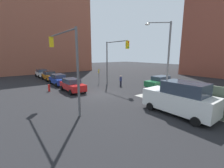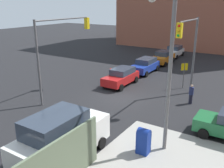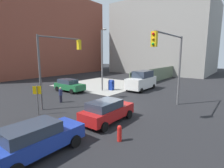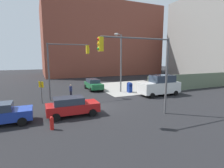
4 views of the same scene
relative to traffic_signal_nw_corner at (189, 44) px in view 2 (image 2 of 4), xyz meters
The scene contains 13 objects.
ground_plane 6.96m from the traffic_signal_nw_corner, 59.50° to the right, with size 120.00×120.00×0.00m, color black.
traffic_signal_nw_corner is the anchor object (origin of this frame).
traffic_signal_se_corner 10.15m from the traffic_signal_nw_corner, 62.47° to the right, with size 6.35×0.36×6.50m.
street_lamp_corner 7.68m from the traffic_signal_nw_corner, ahead, with size 1.94×2.10×8.00m.
warning_sign_two_way 4.15m from the traffic_signal_nw_corner, 160.81° to the right, with size 0.48×0.48×2.40m.
mailbox_blue 9.66m from the traffic_signal_nw_corner, ahead, with size 0.56×0.64×1.43m.
fire_hydrant 9.90m from the traffic_signal_nw_corner, 105.11° to the right, with size 0.26×0.26×0.94m.
sedan_orange 13.40m from the traffic_signal_nw_corner, 151.04° to the right, with size 4.46×2.02×1.62m.
sedan_red 7.38m from the traffic_signal_nw_corner, 94.84° to the right, with size 4.35×2.02×1.62m.
coupe_white 17.79m from the traffic_signal_nw_corner, 158.30° to the right, with size 4.14×2.02×1.62m.
coupe_blue 9.41m from the traffic_signal_nw_corner, 133.06° to the right, with size 4.47×2.02×1.62m.
van_white_delivery 12.35m from the traffic_signal_nw_corner, 13.12° to the right, with size 5.40×2.32×2.62m.
pedestrian_crossing 3.90m from the traffic_signal_nw_corner, 47.07° to the left, with size 0.36×0.36×1.58m.
Camera 2 is at (16.80, 9.74, 7.62)m, focal length 40.00 mm.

